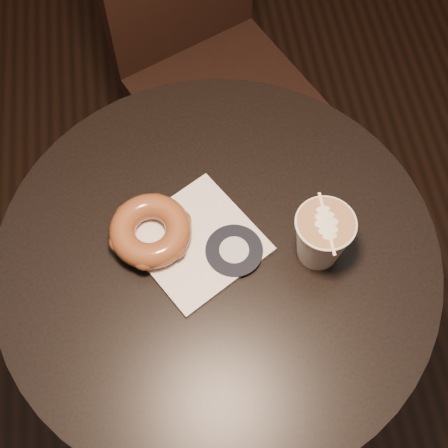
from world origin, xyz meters
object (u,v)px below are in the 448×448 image
at_px(latte_cup, 321,238).
at_px(cafe_table, 218,298).
at_px(chair, 201,39).
at_px(pastry_bag, 197,242).
at_px(doughnut, 150,231).

bearing_deg(latte_cup, cafe_table, 172.03).
distance_m(cafe_table, chair, 0.65).
distance_m(cafe_table, pastry_bag, 0.21).
xyz_separation_m(cafe_table, chair, (0.05, 0.65, -0.01)).
xyz_separation_m(chair, pastry_bag, (-0.08, -0.63, 0.21)).
distance_m(pastry_bag, latte_cup, 0.19).
bearing_deg(cafe_table, pastry_bag, 145.16).
distance_m(chair, latte_cup, 0.73).
bearing_deg(doughnut, latte_cup, -13.25).
bearing_deg(pastry_bag, latte_cup, -43.86).
xyz_separation_m(pastry_bag, latte_cup, (0.18, -0.04, 0.05)).
bearing_deg(chair, pastry_bag, -121.68).
distance_m(chair, doughnut, 0.67).
bearing_deg(pastry_bag, cafe_table, -65.77).
bearing_deg(cafe_table, latte_cup, -7.97).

